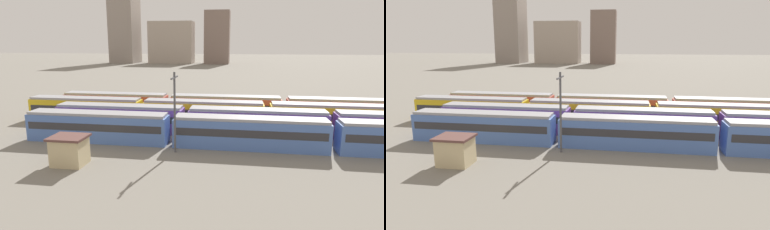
# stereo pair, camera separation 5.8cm
# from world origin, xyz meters

# --- Properties ---
(ground_plane) EXTENTS (600.00, 600.00, 0.00)m
(ground_plane) POSITION_xyz_m (0.00, 7.80, 0.00)
(ground_plane) COLOR slate
(train_track_3) EXTENTS (93.60, 3.06, 3.75)m
(train_track_3) POSITION_xyz_m (34.00, 15.60, 1.90)
(train_track_3) COLOR #BC4C38
(train_track_3) RESTS_ON ground_plane
(catenary_pole_0) EXTENTS (0.24, 3.20, 9.16)m
(catenary_pole_0) POSITION_xyz_m (10.53, -2.85, 5.11)
(catenary_pole_0) COLOR #4C4C51
(catenary_pole_0) RESTS_ON ground_plane
(signal_hut) EXTENTS (3.60, 3.00, 3.04)m
(signal_hut) POSITION_xyz_m (0.68, -8.36, 1.55)
(signal_hut) COLOR #C6B284
(signal_hut) RESTS_ON ground_plane
(distant_building_0) EXTENTS (14.31, 18.18, 43.84)m
(distant_building_0) POSITION_xyz_m (-52.85, 155.99, 21.92)
(distant_building_0) COLOR gray
(distant_building_0) RESTS_ON ground_plane
(distant_building_1) EXTENTS (25.59, 12.80, 23.88)m
(distant_building_1) POSITION_xyz_m (-24.53, 155.99, 11.94)
(distant_building_1) COLOR #A89989
(distant_building_1) RESTS_ON ground_plane
(distant_building_2) EXTENTS (14.00, 13.16, 29.51)m
(distant_building_2) POSITION_xyz_m (2.17, 155.99, 14.75)
(distant_building_2) COLOR #7A665B
(distant_building_2) RESTS_ON ground_plane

